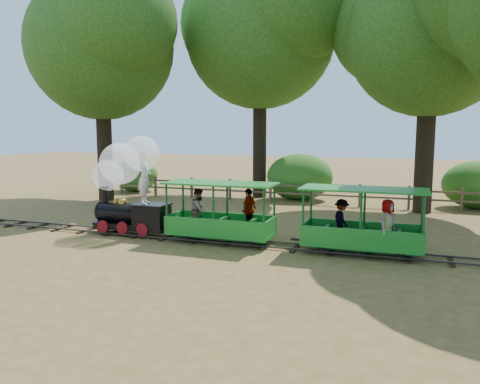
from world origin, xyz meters
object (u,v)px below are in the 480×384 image
(carriage_rear, at_px, (362,227))
(fence, at_px, (292,191))
(carriage_front, at_px, (221,217))
(locomotive, at_px, (126,178))

(carriage_rear, bearing_deg, fence, 115.25)
(carriage_front, distance_m, fence, 7.99)
(locomotive, xyz_separation_m, carriage_front, (3.22, -0.05, -1.01))
(locomotive, relative_size, carriage_rear, 0.98)
(locomotive, distance_m, fence, 8.75)
(locomotive, bearing_deg, fence, 66.35)
(locomotive, bearing_deg, carriage_rear, -0.89)
(carriage_front, distance_m, carriage_rear, 4.05)
(locomotive, height_order, carriage_front, locomotive)
(carriage_front, xyz_separation_m, fence, (0.25, 7.99, -0.20))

